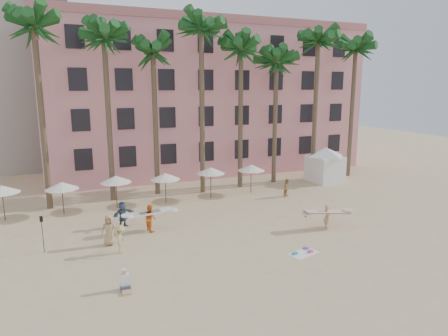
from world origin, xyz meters
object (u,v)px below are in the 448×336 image
carrier_yellow (327,215)px  carrier_white (150,217)px  pink_hotel (202,100)px  cabana (325,161)px

carrier_yellow → carrier_white: bearing=160.5°
pink_hotel → carrier_yellow: pink_hotel is taller
carrier_yellow → pink_hotel: bearing=91.8°
cabana → carrier_yellow: 14.21m
carrier_white → cabana: bearing=20.9°
pink_hotel → cabana: pink_hotel is taller
carrier_white → pink_hotel: bearing=61.6°
pink_hotel → cabana: 16.28m
pink_hotel → carrier_yellow: (0.75, -23.70, -7.05)m
carrier_yellow → carrier_white: size_ratio=1.08×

